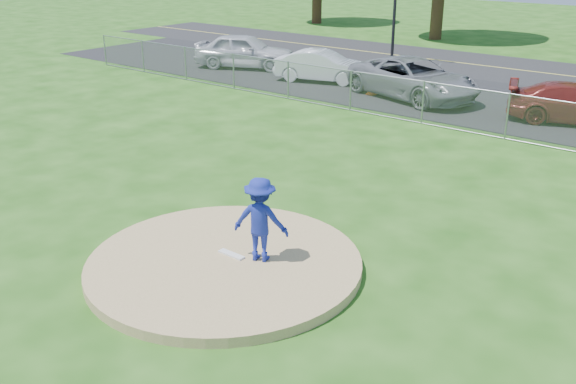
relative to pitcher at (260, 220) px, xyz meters
The scene contains 10 objects.
ground 9.61m from the pitcher, 93.33° to the left, with size 120.00×120.00×0.00m, color #1B4B10.
pitchers_mound 1.19m from the pitcher, 140.41° to the right, with size 5.40×5.40×0.20m, color tan.
pitching_rubber 1.03m from the pitcher, 154.97° to the right, with size 0.60×0.15×0.04m, color white.
chain_link_fence 11.56m from the pitcher, 92.76° to the left, with size 40.00×0.06×1.50m, color gray.
parking_lot 16.08m from the pitcher, 91.98° to the left, with size 50.00×8.00×0.01m, color black.
pitcher is the anchor object (origin of this frame).
traffic_cone 15.67m from the pitcher, 113.80° to the left, with size 0.40×0.40×0.79m, color orange.
parked_car_silver 21.16m from the pitcher, 133.13° to the left, with size 1.99×4.95×1.69m, color silver.
parked_car_white 17.86m from the pitcher, 122.04° to the left, with size 1.48×4.25×1.40m, color white.
parked_car_gray 15.57m from the pitcher, 107.65° to the left, with size 2.66×5.76×1.60m, color gray.
Camera 1 is at (7.99, -7.98, 6.06)m, focal length 40.00 mm.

